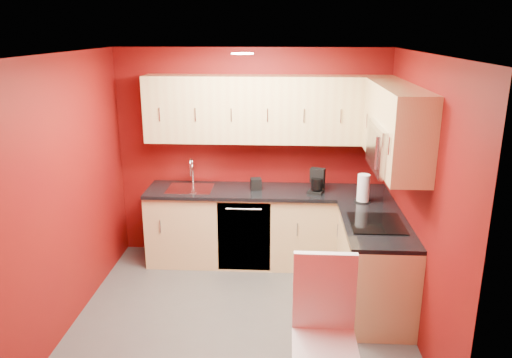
# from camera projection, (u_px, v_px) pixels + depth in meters

# --- Properties ---
(floor) EXTENTS (3.20, 3.20, 0.00)m
(floor) POSITION_uv_depth(u_px,v_px,m) (242.00, 315.00, 4.91)
(floor) COLOR #464442
(floor) RESTS_ON ground
(ceiling) EXTENTS (3.20, 3.20, 0.00)m
(ceiling) POSITION_uv_depth(u_px,v_px,m) (239.00, 53.00, 4.18)
(ceiling) COLOR white
(ceiling) RESTS_ON wall_back
(wall_back) EXTENTS (3.20, 0.00, 3.20)m
(wall_back) POSITION_uv_depth(u_px,v_px,m) (252.00, 155.00, 5.98)
(wall_back) COLOR #670D09
(wall_back) RESTS_ON floor
(wall_front) EXTENTS (3.20, 0.00, 3.20)m
(wall_front) POSITION_uv_depth(u_px,v_px,m) (220.00, 271.00, 3.11)
(wall_front) COLOR #670D09
(wall_front) RESTS_ON floor
(wall_left) EXTENTS (0.00, 3.00, 3.00)m
(wall_left) POSITION_uv_depth(u_px,v_px,m) (69.00, 191.00, 4.63)
(wall_left) COLOR #670D09
(wall_left) RESTS_ON floor
(wall_right) EXTENTS (0.00, 3.00, 3.00)m
(wall_right) POSITION_uv_depth(u_px,v_px,m) (419.00, 198.00, 4.46)
(wall_right) COLOR #670D09
(wall_right) RESTS_ON floor
(base_cabinets_back) EXTENTS (2.80, 0.60, 0.87)m
(base_cabinets_back) POSITION_uv_depth(u_px,v_px,m) (267.00, 228.00, 5.92)
(base_cabinets_back) COLOR #D3B678
(base_cabinets_back) RESTS_ON floor
(base_cabinets_right) EXTENTS (0.60, 1.30, 0.87)m
(base_cabinets_right) POSITION_uv_depth(u_px,v_px,m) (374.00, 267.00, 4.95)
(base_cabinets_right) COLOR #D3B678
(base_cabinets_right) RESTS_ON floor
(countertop_back) EXTENTS (2.80, 0.63, 0.04)m
(countertop_back) POSITION_uv_depth(u_px,v_px,m) (267.00, 192.00, 5.77)
(countertop_back) COLOR black
(countertop_back) RESTS_ON base_cabinets_back
(countertop_right) EXTENTS (0.63, 1.27, 0.04)m
(countertop_right) POSITION_uv_depth(u_px,v_px,m) (376.00, 224.00, 4.80)
(countertop_right) COLOR black
(countertop_right) RESTS_ON base_cabinets_right
(upper_cabinets_back) EXTENTS (2.80, 0.35, 0.75)m
(upper_cabinets_back) POSITION_uv_depth(u_px,v_px,m) (268.00, 109.00, 5.63)
(upper_cabinets_back) COLOR #D6BD79
(upper_cabinets_back) RESTS_ON wall_back
(upper_cabinets_right) EXTENTS (0.35, 1.55, 0.75)m
(upper_cabinets_right) POSITION_uv_depth(u_px,v_px,m) (395.00, 118.00, 4.70)
(upper_cabinets_right) COLOR #D6BD79
(upper_cabinets_right) RESTS_ON wall_right
(microwave) EXTENTS (0.42, 0.76, 0.42)m
(microwave) POSITION_uv_depth(u_px,v_px,m) (395.00, 148.00, 4.54)
(microwave) COLOR silver
(microwave) RESTS_ON upper_cabinets_right
(cooktop) EXTENTS (0.50, 0.55, 0.01)m
(cooktop) POSITION_uv_depth(u_px,v_px,m) (376.00, 223.00, 4.76)
(cooktop) COLOR black
(cooktop) RESTS_ON countertop_right
(sink) EXTENTS (0.52, 0.42, 0.35)m
(sink) POSITION_uv_depth(u_px,v_px,m) (190.00, 185.00, 5.82)
(sink) COLOR silver
(sink) RESTS_ON countertop_back
(dishwasher_front) EXTENTS (0.60, 0.02, 0.82)m
(dishwasher_front) POSITION_uv_depth(u_px,v_px,m) (244.00, 237.00, 5.65)
(dishwasher_front) COLOR black
(dishwasher_front) RESTS_ON base_cabinets_back
(downlight) EXTENTS (0.20, 0.20, 0.01)m
(downlight) POSITION_uv_depth(u_px,v_px,m) (242.00, 54.00, 4.47)
(downlight) COLOR white
(downlight) RESTS_ON ceiling
(coffee_maker) EXTENTS (0.22, 0.26, 0.27)m
(coffee_maker) POSITION_uv_depth(u_px,v_px,m) (316.00, 181.00, 5.64)
(coffee_maker) COLOR black
(coffee_maker) RESTS_ON countertop_back
(napkin_holder) EXTENTS (0.14, 0.14, 0.13)m
(napkin_holder) POSITION_uv_depth(u_px,v_px,m) (256.00, 184.00, 5.77)
(napkin_holder) COLOR black
(napkin_holder) RESTS_ON countertop_back
(paper_towel) EXTENTS (0.22, 0.22, 0.30)m
(paper_towel) POSITION_uv_depth(u_px,v_px,m) (363.00, 188.00, 5.33)
(paper_towel) COLOR white
(paper_towel) RESTS_ON countertop_right
(dining_chair) EXTENTS (0.47, 0.49, 1.15)m
(dining_chair) POSITION_uv_depth(u_px,v_px,m) (325.00, 339.00, 3.56)
(dining_chair) COLOR white
(dining_chair) RESTS_ON floor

